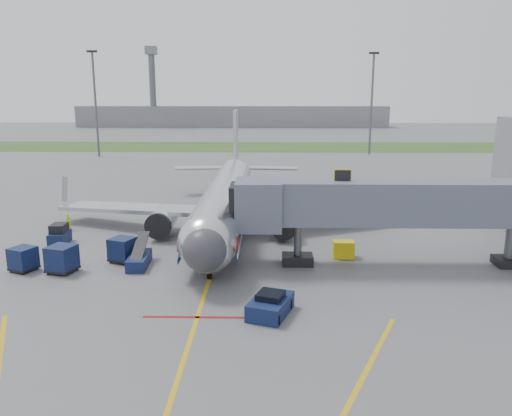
{
  "coord_description": "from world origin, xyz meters",
  "views": [
    {
      "loc": [
        3.79,
        -29.21,
        11.83
      ],
      "look_at": [
        2.92,
        9.13,
        3.2
      ],
      "focal_mm": 35.0,
      "sensor_mm": 36.0,
      "label": 1
    }
  ],
  "objects_px": {
    "pushback_tug": "(270,305)",
    "airliner": "(226,199)",
    "belt_loader": "(139,259)",
    "baggage_tug": "(59,235)",
    "ramp_worker": "(68,222)"
  },
  "relations": [
    {
      "from": "pushback_tug",
      "to": "airliner",
      "type": "bearing_deg",
      "value": 102.03
    },
    {
      "from": "belt_loader",
      "to": "airliner",
      "type": "bearing_deg",
      "value": 64.03
    },
    {
      "from": "pushback_tug",
      "to": "baggage_tug",
      "type": "bearing_deg",
      "value": 142.59
    },
    {
      "from": "airliner",
      "to": "belt_loader",
      "type": "relative_size",
      "value": 8.84
    },
    {
      "from": "airliner",
      "to": "ramp_worker",
      "type": "bearing_deg",
      "value": -174.69
    },
    {
      "from": "pushback_tug",
      "to": "ramp_worker",
      "type": "relative_size",
      "value": 2.37
    },
    {
      "from": "airliner",
      "to": "baggage_tug",
      "type": "xyz_separation_m",
      "value": [
        -13.17,
        -5.62,
        -1.9
      ]
    },
    {
      "from": "belt_loader",
      "to": "ramp_worker",
      "type": "relative_size",
      "value": 2.73
    },
    {
      "from": "belt_loader",
      "to": "baggage_tug",
      "type": "bearing_deg",
      "value": 146.3
    },
    {
      "from": "ramp_worker",
      "to": "baggage_tug",
      "type": "bearing_deg",
      "value": -109.61
    },
    {
      "from": "baggage_tug",
      "to": "airliner",
      "type": "bearing_deg",
      "value": 23.12
    },
    {
      "from": "ramp_worker",
      "to": "belt_loader",
      "type": "bearing_deg",
      "value": -79.51
    },
    {
      "from": "airliner",
      "to": "ramp_worker",
      "type": "distance_m",
      "value": 14.32
    },
    {
      "from": "pushback_tug",
      "to": "belt_loader",
      "type": "bearing_deg",
      "value": 139.71
    },
    {
      "from": "belt_loader",
      "to": "pushback_tug",
      "type": "bearing_deg",
      "value": -40.29
    }
  ]
}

